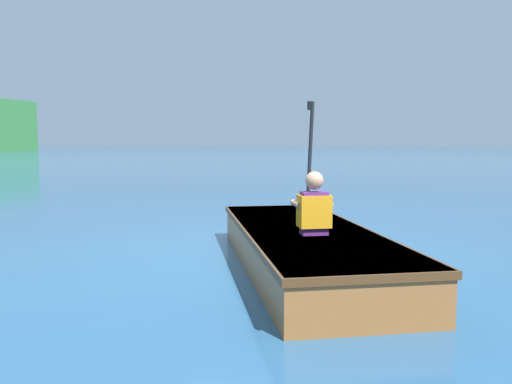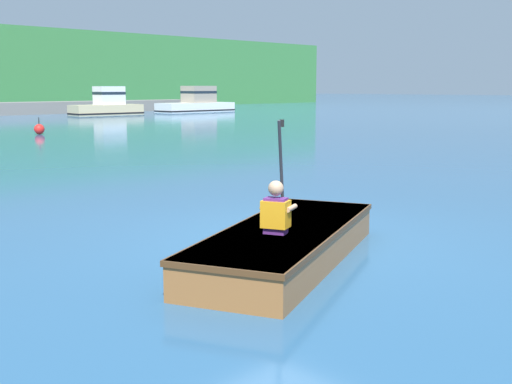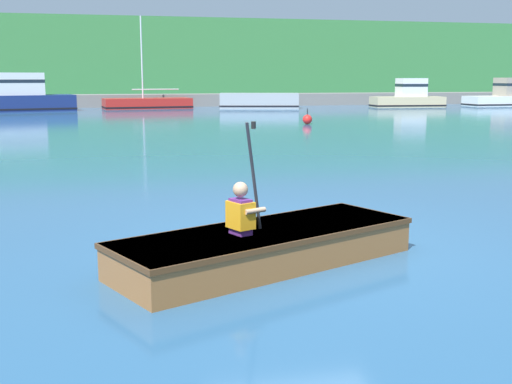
{
  "view_description": "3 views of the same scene",
  "coord_description": "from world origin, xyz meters",
  "views": [
    {
      "loc": [
        -5.66,
        -1.54,
        1.27
      ],
      "look_at": [
        -0.76,
        -0.25,
        0.76
      ],
      "focal_mm": 35.0,
      "sensor_mm": 36.0,
      "label": 1
    },
    {
      "loc": [
        -6.07,
        -5.67,
        2.01
      ],
      "look_at": [
        -0.76,
        -0.25,
        0.76
      ],
      "focal_mm": 45.0,
      "sensor_mm": 36.0,
      "label": 2
    },
    {
      "loc": [
        -2.52,
        -7.68,
        2.13
      ],
      "look_at": [
        -0.76,
        -0.25,
        0.76
      ],
      "focal_mm": 45.0,
      "sensor_mm": 36.0,
      "label": 3
    }
  ],
  "objects": [
    {
      "name": "ground_plane",
      "position": [
        0.0,
        0.0,
        0.0
      ],
      "size": [
        300.0,
        300.0,
        0.0
      ],
      "primitive_type": "plane",
      "color": "#28567F"
    },
    {
      "name": "moored_boat_dock_center_far",
      "position": [
        19.13,
        35.57,
        0.72
      ],
      "size": [
        5.34,
        2.15,
        2.06
      ],
      "color": "#CCB789",
      "rests_on": "ground"
    },
    {
      "name": "person_paddler",
      "position": [
        -1.08,
        -0.89,
        0.68
      ],
      "size": [
        0.43,
        0.43,
        1.24
      ],
      "color": "#592672",
      "rests_on": "rowboat_foreground"
    },
    {
      "name": "moored_boat_dock_west_end",
      "position": [
        27.53,
        35.59,
        0.72
      ],
      "size": [
        6.79,
        2.36,
        2.11
      ],
      "color": "white",
      "rests_on": "ground"
    },
    {
      "name": "channel_buoy",
      "position": [
        6.62,
        20.64,
        0.22
      ],
      "size": [
        0.44,
        0.44,
        0.72
      ],
      "color": "red",
      "rests_on": "ground"
    },
    {
      "name": "rowboat_foreground",
      "position": [
        -0.71,
        -0.73,
        0.24
      ],
      "size": [
        3.82,
        2.59,
        0.41
      ],
      "color": "#935B2D",
      "rests_on": "ground"
    }
  ]
}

